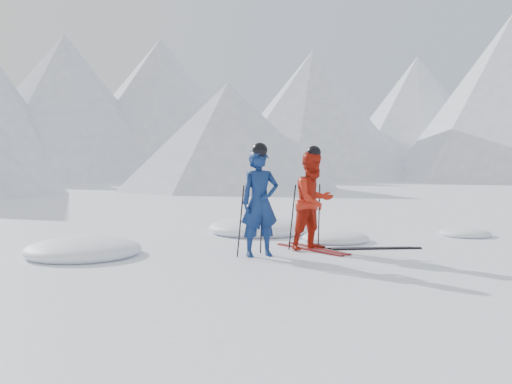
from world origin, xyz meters
TOP-DOWN VIEW (x-y plane):
  - ground at (0.00, 0.00)m, footprint 160.00×160.00m
  - mountain_range at (5.71, 35.31)m, footprint 106.15×62.94m
  - skier_blue at (-1.80, 0.49)m, footprint 0.77×0.64m
  - skier_red at (-0.60, 0.40)m, footprint 0.92×0.74m
  - pole_blue_left at (-2.10, 0.64)m, footprint 0.12×0.09m
  - pole_blue_right at (-1.55, 0.74)m, footprint 0.12×0.07m
  - pole_red_left at (-0.90, 0.65)m, footprint 0.12×0.10m
  - pole_red_right at (-0.30, 0.55)m, footprint 0.12×0.08m
  - ski_worn_left at (-0.72, 0.40)m, footprint 0.16×1.70m
  - ski_worn_right at (-0.48, 0.40)m, footprint 0.28×1.70m
  - ski_loose_a at (0.23, -0.17)m, footprint 1.43×1.07m
  - ski_loose_b at (0.33, -0.32)m, footprint 1.46×1.02m
  - snow_lumps at (-1.00, 2.37)m, footprint 8.98×4.96m

SIDE VIEW (x-z plane):
  - ground at x=0.00m, z-range 0.00..0.00m
  - snow_lumps at x=-1.00m, z-range -0.25..0.25m
  - ski_worn_left at x=-0.72m, z-range 0.00..0.03m
  - ski_worn_right at x=-0.48m, z-range 0.00..0.03m
  - ski_loose_a at x=0.23m, z-range 0.00..0.03m
  - ski_loose_b at x=0.33m, z-range 0.00..0.03m
  - pole_red_right at x=-0.30m, z-range 0.00..1.20m
  - pole_red_left at x=-0.90m, z-range 0.00..1.20m
  - pole_blue_left at x=-2.10m, z-range 0.00..1.22m
  - pole_blue_right at x=-1.55m, z-range 0.00..1.22m
  - skier_red at x=-0.60m, z-range 0.00..1.80m
  - skier_blue at x=-1.80m, z-range 0.00..1.83m
  - mountain_range at x=5.71m, z-range -1.04..14.49m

